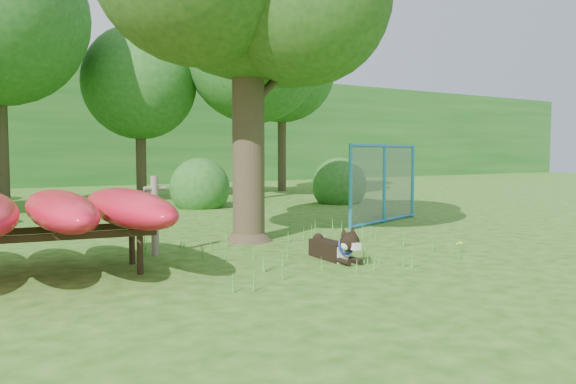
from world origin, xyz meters
TOP-DOWN VIEW (x-y plane):
  - ground at (0.00, 0.00)m, footprint 80.00×80.00m
  - wooden_post at (-1.79, 2.03)m, footprint 0.35×0.12m
  - kayak_rack at (-3.78, 1.41)m, footprint 3.55×3.75m
  - husky_dog at (0.41, 0.14)m, footprint 0.37×1.28m
  - fence_section at (4.21, 3.29)m, footprint 3.00×1.17m
  - wildflower_clump at (2.46, -0.47)m, footprint 0.09×0.09m
  - bg_tree_c at (1.50, 13.00)m, footprint 4.00×4.00m
  - bg_tree_d at (5.00, 11.00)m, footprint 4.80×4.80m
  - bg_tree_e at (8.00, 14.00)m, footprint 4.60×4.60m
  - shrub_right at (6.50, 8.00)m, footprint 1.80×1.80m
  - shrub_mid at (2.00, 9.00)m, footprint 1.80×1.80m
  - wooded_hillside at (0.00, 28.00)m, footprint 80.00×12.00m

SIDE VIEW (x-z plane):
  - ground at x=0.00m, z-range 0.00..0.00m
  - shrub_right at x=6.50m, z-range -0.90..0.90m
  - shrub_mid at x=2.00m, z-range -0.90..0.90m
  - wildflower_clump at x=2.46m, z-range 0.06..0.26m
  - husky_dog at x=0.41m, z-range -0.08..0.48m
  - wooden_post at x=-1.79m, z-range 0.04..1.32m
  - kayak_rack at x=-3.78m, z-range 0.30..1.45m
  - fence_section at x=4.21m, z-range -0.61..2.47m
  - wooded_hillside at x=0.00m, z-range 0.00..6.00m
  - bg_tree_c at x=1.50m, z-range 1.05..7.17m
  - bg_tree_d at x=5.00m, z-range 1.33..8.83m
  - bg_tree_e at x=8.00m, z-range 1.46..9.01m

